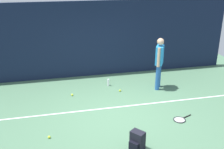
# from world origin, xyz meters

# --- Properties ---
(ground_plane) EXTENTS (12.00, 12.00, 0.00)m
(ground_plane) POSITION_xyz_m (0.00, 0.00, 0.00)
(ground_plane) COLOR #4C7556
(back_fence) EXTENTS (10.00, 0.10, 2.71)m
(back_fence) POSITION_xyz_m (0.00, 3.00, 1.36)
(back_fence) COLOR #141E38
(back_fence) RESTS_ON ground
(court_line) EXTENTS (9.00, 0.05, 0.00)m
(court_line) POSITION_xyz_m (0.00, 0.34, 0.00)
(court_line) COLOR white
(court_line) RESTS_ON ground
(tennis_player) EXTENTS (0.39, 0.47, 1.70)m
(tennis_player) POSITION_xyz_m (1.77, 1.34, 0.97)
(tennis_player) COLOR #2659A5
(tennis_player) RESTS_ON ground
(tennis_racket) EXTENTS (0.63, 0.42, 0.03)m
(tennis_racket) POSITION_xyz_m (1.59, -0.71, 0.01)
(tennis_racket) COLOR black
(tennis_racket) RESTS_ON ground
(backpack) EXTENTS (0.38, 0.38, 0.44)m
(backpack) POSITION_xyz_m (0.10, -1.64, 0.21)
(backpack) COLOR black
(backpack) RESTS_ON ground
(tennis_ball_by_fence) EXTENTS (0.07, 0.07, 0.07)m
(tennis_ball_by_fence) POSITION_xyz_m (0.48, 1.35, 0.03)
(tennis_ball_by_fence) COLOR #CCE033
(tennis_ball_by_fence) RESTS_ON ground
(tennis_ball_mid_court) EXTENTS (0.07, 0.07, 0.07)m
(tennis_ball_mid_court) POSITION_xyz_m (-1.06, 1.38, 0.03)
(tennis_ball_mid_court) COLOR #CCE033
(tennis_ball_mid_court) RESTS_ON ground
(tennis_ball_far_left) EXTENTS (0.07, 0.07, 0.07)m
(tennis_ball_far_left) POSITION_xyz_m (-1.79, -0.79, 0.03)
(tennis_ball_far_left) COLOR #CCE033
(tennis_ball_far_left) RESTS_ON ground
(water_bottle) EXTENTS (0.07, 0.07, 0.24)m
(water_bottle) POSITION_xyz_m (0.21, 1.90, 0.12)
(water_bottle) COLOR white
(water_bottle) RESTS_ON ground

